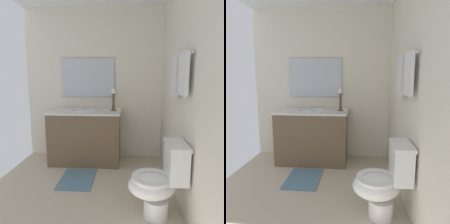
% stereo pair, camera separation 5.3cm
% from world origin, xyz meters
% --- Properties ---
extents(floor, '(2.55, 2.28, 0.02)m').
position_xyz_m(floor, '(0.00, 0.00, -0.01)').
color(floor, beige).
rests_on(floor, ground).
extents(wall_back, '(2.55, 0.04, 2.45)m').
position_xyz_m(wall_back, '(0.00, 1.14, 1.23)').
color(wall_back, silver).
rests_on(wall_back, ground).
extents(wall_left, '(0.04, 2.28, 2.45)m').
position_xyz_m(wall_left, '(-1.28, 0.00, 1.23)').
color(wall_left, silver).
rests_on(wall_left, ground).
extents(vanity_cabinet, '(0.58, 1.12, 0.83)m').
position_xyz_m(vanity_cabinet, '(-0.95, -0.10, 0.42)').
color(vanity_cabinet, brown).
rests_on(vanity_cabinet, ground).
extents(sink_basin, '(0.40, 0.40, 0.24)m').
position_xyz_m(sink_basin, '(-0.95, -0.10, 0.79)').
color(sink_basin, white).
rests_on(sink_basin, vanity_cabinet).
extents(mirror, '(0.02, 0.87, 0.62)m').
position_xyz_m(mirror, '(-1.23, -0.10, 1.34)').
color(mirror, silver).
extents(candle_holder_tall, '(0.09, 0.09, 0.34)m').
position_xyz_m(candle_holder_tall, '(-0.99, 0.34, 1.01)').
color(candle_holder_tall, brown).
rests_on(candle_holder_tall, vanity_cabinet).
extents(toilet, '(0.39, 0.54, 0.75)m').
position_xyz_m(toilet, '(0.36, 0.86, 0.37)').
color(toilet, white).
rests_on(toilet, ground).
extents(towel_bar, '(0.76, 0.02, 0.02)m').
position_xyz_m(towel_bar, '(0.07, 1.08, 1.56)').
color(towel_bar, silver).
extents(towel_near_vanity, '(0.26, 0.03, 0.45)m').
position_xyz_m(towel_near_vanity, '(-0.12, 1.06, 1.36)').
color(towel_near_vanity, white).
rests_on(towel_near_vanity, towel_bar).
extents(towel_center, '(0.27, 0.03, 0.40)m').
position_xyz_m(towel_center, '(0.26, 1.06, 1.38)').
color(towel_center, white).
rests_on(towel_center, towel_bar).
extents(bath_mat, '(0.60, 0.44, 0.02)m').
position_xyz_m(bath_mat, '(-0.33, -0.10, 0.01)').
color(bath_mat, slate).
rests_on(bath_mat, ground).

